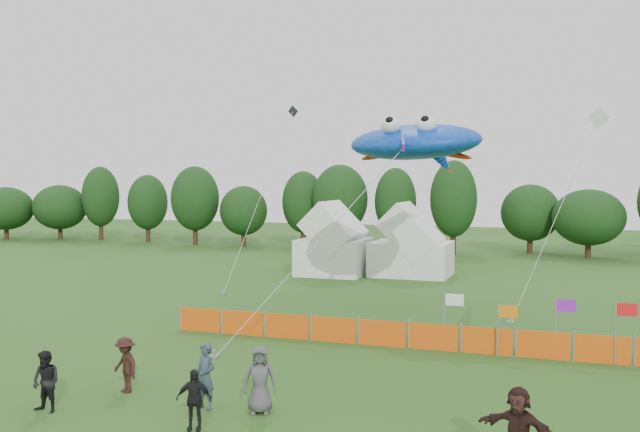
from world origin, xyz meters
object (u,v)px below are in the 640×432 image
(spectator_b, at_px, (46,382))
(spectator_d, at_px, (194,399))
(spectator_f, at_px, (518,429))
(spectator_c, at_px, (125,365))
(tent_right, at_px, (411,248))
(tent_left, at_px, (334,245))
(stingray_kite, at_px, (417,143))
(spectator_a, at_px, (205,376))
(spectator_e, at_px, (260,380))
(barrier_fence, at_px, (433,337))

(spectator_b, relative_size, spectator_d, 1.08)
(spectator_f, bearing_deg, spectator_d, -160.17)
(spectator_c, xyz_separation_m, spectator_d, (3.59, -2.18, -0.05))
(spectator_f, bearing_deg, tent_right, 125.53)
(tent_left, bearing_deg, stingray_kite, -55.01)
(spectator_a, height_order, spectator_e, spectator_a)
(tent_right, xyz_separation_m, spectator_c, (-2.78, -28.80, -1.03))
(tent_right, height_order, barrier_fence, tent_right)
(tent_right, relative_size, spectator_c, 3.11)
(spectator_d, bearing_deg, spectator_c, 130.86)
(spectator_a, relative_size, spectator_e, 1.00)
(spectator_c, bearing_deg, spectator_e, 20.75)
(spectator_c, bearing_deg, spectator_f, 15.35)
(barrier_fence, bearing_deg, spectator_e, -110.15)
(barrier_fence, relative_size, spectator_c, 12.91)
(spectator_a, distance_m, spectator_e, 1.62)
(spectator_c, height_order, spectator_d, spectator_c)
(tent_right, bearing_deg, spectator_b, -96.95)
(tent_left, height_order, spectator_a, tent_left)
(spectator_e, xyz_separation_m, stingray_kite, (1.02, 16.61, 7.34))
(spectator_d, bearing_deg, spectator_b, 163.75)
(spectator_c, relative_size, spectator_f, 0.89)
(spectator_b, bearing_deg, spectator_a, 26.36)
(spectator_e, bearing_deg, spectator_d, -139.58)
(tent_right, bearing_deg, stingray_kite, -77.00)
(tent_right, relative_size, spectator_e, 2.82)
(tent_right, bearing_deg, barrier_fence, -75.85)
(barrier_fence, relative_size, stingray_kite, 1.09)
(spectator_c, distance_m, spectator_d, 4.20)
(barrier_fence, height_order, spectator_e, spectator_e)
(spectator_a, height_order, spectator_b, spectator_a)
(barrier_fence, distance_m, spectator_c, 11.59)
(tent_left, relative_size, barrier_fence, 0.21)
(tent_right, distance_m, spectator_a, 29.40)
(barrier_fence, distance_m, spectator_b, 13.98)
(barrier_fence, distance_m, spectator_e, 9.44)
(barrier_fence, relative_size, spectator_d, 13.73)
(tent_right, xyz_separation_m, spectator_d, (0.80, -30.99, -1.08))
(stingray_kite, bearing_deg, spectator_f, -71.80)
(spectator_d, bearing_deg, spectator_e, 41.01)
(barrier_fence, bearing_deg, tent_right, 104.15)
(tent_right, distance_m, barrier_fence, 21.03)
(tent_left, xyz_separation_m, barrier_fence, (10.25, -19.22, -1.51))
(spectator_e, height_order, spectator_f, spectator_f)
(spectator_f, bearing_deg, stingray_kite, 127.62)
(tent_left, xyz_separation_m, spectator_e, (7.00, -28.07, -1.07))
(barrier_fence, xyz_separation_m, spectator_b, (-8.92, -10.76, 0.36))
(spectator_d, bearing_deg, barrier_fence, 50.03)
(tent_right, bearing_deg, spectator_a, -89.46)
(spectator_a, bearing_deg, spectator_e, 21.86)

